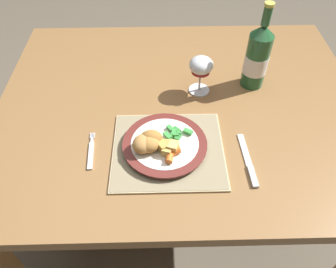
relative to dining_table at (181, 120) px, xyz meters
name	(u,v)px	position (x,y,z in m)	size (l,w,h in m)	color
ground_plane	(177,211)	(0.00, 0.00, -0.65)	(6.00, 6.00, 0.00)	brown
dining_table	(181,120)	(0.00, 0.00, 0.00)	(1.23, 0.98, 0.74)	olive
placemat	(168,150)	(-0.05, -0.21, 0.09)	(0.32, 0.29, 0.01)	#CCB789
dinner_plate	(165,145)	(-0.06, -0.20, 0.11)	(0.25, 0.25, 0.02)	white
breaded_croquettes	(148,142)	(-0.11, -0.22, 0.14)	(0.10, 0.09, 0.05)	#A87033
green_beans_pile	(176,133)	(-0.03, -0.18, 0.12)	(0.09, 0.06, 0.02)	#338438
glazed_carrots	(173,152)	(-0.04, -0.25, 0.12)	(0.04, 0.07, 0.02)	orange
fork	(91,153)	(-0.27, -0.22, 0.09)	(0.02, 0.14, 0.01)	silver
table_knife	(249,164)	(0.18, -0.27, 0.09)	(0.03, 0.19, 0.01)	silver
wine_glass	(201,67)	(0.06, 0.06, 0.19)	(0.08, 0.08, 0.13)	silver
bottle	(257,57)	(0.25, 0.09, 0.20)	(0.08, 0.08, 0.30)	#23562D
roast_potatoes	(168,148)	(-0.05, -0.24, 0.13)	(0.06, 0.05, 0.03)	gold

